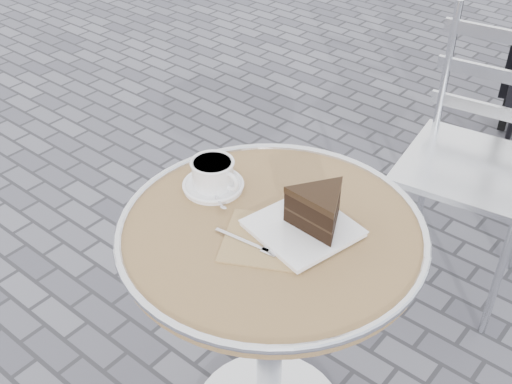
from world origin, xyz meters
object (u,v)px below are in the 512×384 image
Objects in this scene: cafe_table at (271,280)px; cappuccino_set at (213,176)px; bistro_chair at (487,128)px; cake_plate_set at (314,214)px.

cafe_table is 4.52× the size of cappuccino_set.
cappuccino_set is (-0.21, 0.03, 0.20)m from cafe_table.
bistro_chair is (0.33, 0.95, -0.17)m from cappuccino_set.
cake_plate_set is 0.95m from bistro_chair.
cappuccino_set is at bearing 171.33° from cafe_table.
cafe_table is 0.99m from bistro_chair.
cafe_table is at bearing -133.48° from cake_plate_set.
cappuccino_set is 0.49× the size of cake_plate_set.
bistro_chair reaches higher than cake_plate_set.
cafe_table is 2.19× the size of cake_plate_set.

